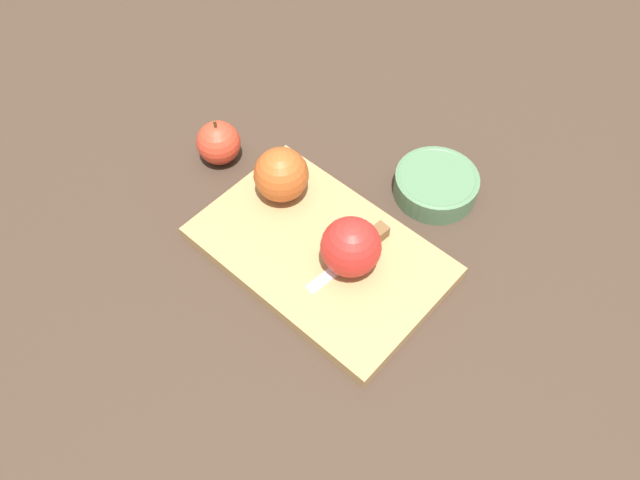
{
  "coord_description": "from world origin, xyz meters",
  "views": [
    {
      "loc": [
        0.39,
        -0.33,
        0.76
      ],
      "look_at": [
        0.0,
        0.0,
        0.04
      ],
      "focal_mm": 35.0,
      "sensor_mm": 36.0,
      "label": 1
    }
  ],
  "objects_px": {
    "bowl": "(436,184)",
    "apple_half_left": "(281,175)",
    "knife": "(365,244)",
    "apple_whole": "(217,144)",
    "apple_half_right": "(351,247)"
  },
  "relations": [
    {
      "from": "knife",
      "to": "bowl",
      "type": "bearing_deg",
      "value": -176.64
    },
    {
      "from": "apple_whole",
      "to": "bowl",
      "type": "height_order",
      "value": "apple_whole"
    },
    {
      "from": "apple_half_right",
      "to": "bowl",
      "type": "relative_size",
      "value": 0.65
    },
    {
      "from": "apple_half_right",
      "to": "apple_whole",
      "type": "distance_m",
      "value": 0.3
    },
    {
      "from": "apple_half_left",
      "to": "bowl",
      "type": "distance_m",
      "value": 0.24
    },
    {
      "from": "apple_half_right",
      "to": "apple_whole",
      "type": "xyz_separation_m",
      "value": [
        -0.3,
        -0.02,
        -0.03
      ]
    },
    {
      "from": "apple_half_left",
      "to": "knife",
      "type": "xyz_separation_m",
      "value": [
        0.16,
        0.03,
        -0.03
      ]
    },
    {
      "from": "bowl",
      "to": "apple_half_left",
      "type": "bearing_deg",
      "value": -125.57
    },
    {
      "from": "apple_half_left",
      "to": "apple_half_right",
      "type": "distance_m",
      "value": 0.16
    },
    {
      "from": "apple_half_left",
      "to": "apple_whole",
      "type": "distance_m",
      "value": 0.14
    },
    {
      "from": "apple_half_left",
      "to": "apple_half_right",
      "type": "xyz_separation_m",
      "value": [
        0.16,
        -0.01,
        0.0
      ]
    },
    {
      "from": "apple_half_left",
      "to": "bowl",
      "type": "relative_size",
      "value": 0.64
    },
    {
      "from": "apple_half_right",
      "to": "bowl",
      "type": "height_order",
      "value": "apple_half_right"
    },
    {
      "from": "apple_half_right",
      "to": "apple_whole",
      "type": "relative_size",
      "value": 1.02
    },
    {
      "from": "apple_half_left",
      "to": "bowl",
      "type": "height_order",
      "value": "apple_half_left"
    }
  ]
}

